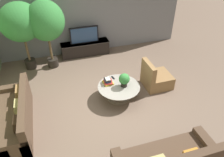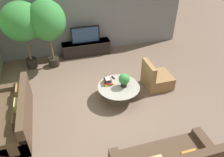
{
  "view_description": "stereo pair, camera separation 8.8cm",
  "coord_description": "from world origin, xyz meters",
  "px_view_note": "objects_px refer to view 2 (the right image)",
  "views": [
    {
      "loc": [
        -1.35,
        -4.47,
        4.16
      ],
      "look_at": [
        0.13,
        0.35,
        0.55
      ],
      "focal_mm": 35.0,
      "sensor_mm": 36.0,
      "label": 1
    },
    {
      "loc": [
        -1.27,
        -4.49,
        4.16
      ],
      "look_at": [
        0.13,
        0.35,
        0.55
      ],
      "focal_mm": 35.0,
      "sensor_mm": 36.0,
      "label": 2
    }
  ],
  "objects_px": {
    "potted_plant_tabletop": "(124,80)",
    "couch_by_wall": "(14,116)",
    "potted_palm_tall": "(22,22)",
    "potted_palm_corner": "(47,21)",
    "media_console": "(86,48)",
    "coffee_table": "(119,90)",
    "armchair_wicker": "(156,79)",
    "television": "(85,35)"
  },
  "relations": [
    {
      "from": "media_console",
      "to": "potted_palm_corner",
      "type": "relative_size",
      "value": 0.79
    },
    {
      "from": "potted_palm_corner",
      "to": "potted_plant_tabletop",
      "type": "xyz_separation_m",
      "value": [
        1.81,
        -2.36,
        -0.98
      ]
    },
    {
      "from": "media_console",
      "to": "potted_palm_corner",
      "type": "bearing_deg",
      "value": -158.32
    },
    {
      "from": "potted_palm_tall",
      "to": "potted_palm_corner",
      "type": "height_order",
      "value": "potted_palm_corner"
    },
    {
      "from": "potted_palm_tall",
      "to": "potted_plant_tabletop",
      "type": "height_order",
      "value": "potted_palm_tall"
    },
    {
      "from": "media_console",
      "to": "coffee_table",
      "type": "height_order",
      "value": "media_console"
    },
    {
      "from": "media_console",
      "to": "coffee_table",
      "type": "xyz_separation_m",
      "value": [
        0.4,
        -2.83,
        0.04
      ]
    },
    {
      "from": "media_console",
      "to": "coffee_table",
      "type": "distance_m",
      "value": 2.86
    },
    {
      "from": "media_console",
      "to": "television",
      "type": "xyz_separation_m",
      "value": [
        -0.0,
        -0.0,
        0.54
      ]
    },
    {
      "from": "media_console",
      "to": "television",
      "type": "bearing_deg",
      "value": -90.0
    },
    {
      "from": "media_console",
      "to": "potted_plant_tabletop",
      "type": "xyz_separation_m",
      "value": [
        0.54,
        -2.86,
        0.39
      ]
    },
    {
      "from": "media_console",
      "to": "couch_by_wall",
      "type": "height_order",
      "value": "couch_by_wall"
    },
    {
      "from": "media_console",
      "to": "potted_plant_tabletop",
      "type": "distance_m",
      "value": 2.94
    },
    {
      "from": "potted_palm_corner",
      "to": "couch_by_wall",
      "type": "bearing_deg",
      "value": -113.17
    },
    {
      "from": "television",
      "to": "armchair_wicker",
      "type": "bearing_deg",
      "value": -57.21
    },
    {
      "from": "potted_palm_corner",
      "to": "coffee_table",
      "type": "bearing_deg",
      "value": -54.41
    },
    {
      "from": "media_console",
      "to": "couch_by_wall",
      "type": "bearing_deg",
      "value": -127.49
    },
    {
      "from": "television",
      "to": "potted_palm_corner",
      "type": "distance_m",
      "value": 1.59
    },
    {
      "from": "media_console",
      "to": "armchair_wicker",
      "type": "distance_m",
      "value": 3.09
    },
    {
      "from": "media_console",
      "to": "potted_palm_tall",
      "type": "height_order",
      "value": "potted_palm_tall"
    },
    {
      "from": "coffee_table",
      "to": "potted_palm_tall",
      "type": "relative_size",
      "value": 0.52
    },
    {
      "from": "media_console",
      "to": "television",
      "type": "distance_m",
      "value": 0.54
    },
    {
      "from": "couch_by_wall",
      "to": "potted_palm_tall",
      "type": "xyz_separation_m",
      "value": [
        0.36,
        2.7,
        1.35
      ]
    },
    {
      "from": "couch_by_wall",
      "to": "potted_plant_tabletop",
      "type": "bearing_deg",
      "value": 94.46
    },
    {
      "from": "potted_palm_corner",
      "to": "media_console",
      "type": "bearing_deg",
      "value": 21.68
    },
    {
      "from": "potted_palm_tall",
      "to": "potted_palm_corner",
      "type": "relative_size",
      "value": 0.99
    },
    {
      "from": "potted_palm_tall",
      "to": "couch_by_wall",
      "type": "bearing_deg",
      "value": -97.58
    },
    {
      "from": "armchair_wicker",
      "to": "potted_plant_tabletop",
      "type": "xyz_separation_m",
      "value": [
        -1.13,
        -0.26,
        0.38
      ]
    },
    {
      "from": "armchair_wicker",
      "to": "potted_palm_tall",
      "type": "bearing_deg",
      "value": 59.02
    },
    {
      "from": "potted_plant_tabletop",
      "to": "couch_by_wall",
      "type": "bearing_deg",
      "value": -175.54
    },
    {
      "from": "television",
      "to": "armchair_wicker",
      "type": "relative_size",
      "value": 1.22
    },
    {
      "from": "coffee_table",
      "to": "media_console",
      "type": "bearing_deg",
      "value": 98.12
    },
    {
      "from": "couch_by_wall",
      "to": "armchair_wicker",
      "type": "xyz_separation_m",
      "value": [
        4.04,
        0.49,
        -0.01
      ]
    },
    {
      "from": "couch_by_wall",
      "to": "potted_palm_tall",
      "type": "bearing_deg",
      "value": 172.42
    },
    {
      "from": "media_console",
      "to": "coffee_table",
      "type": "relative_size",
      "value": 1.53
    },
    {
      "from": "armchair_wicker",
      "to": "potted_palm_tall",
      "type": "distance_m",
      "value": 4.51
    },
    {
      "from": "armchair_wicker",
      "to": "potted_palm_corner",
      "type": "bearing_deg",
      "value": 54.45
    },
    {
      "from": "media_console",
      "to": "potted_palm_tall",
      "type": "xyz_separation_m",
      "value": [
        -2.01,
        -0.39,
        1.37
      ]
    },
    {
      "from": "potted_palm_corner",
      "to": "potted_plant_tabletop",
      "type": "distance_m",
      "value": 3.13
    },
    {
      "from": "armchair_wicker",
      "to": "potted_palm_corner",
      "type": "height_order",
      "value": "potted_palm_corner"
    },
    {
      "from": "coffee_table",
      "to": "armchair_wicker",
      "type": "xyz_separation_m",
      "value": [
        1.27,
        0.23,
        -0.03
      ]
    },
    {
      "from": "potted_palm_tall",
      "to": "potted_palm_corner",
      "type": "distance_m",
      "value": 0.76
    }
  ]
}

